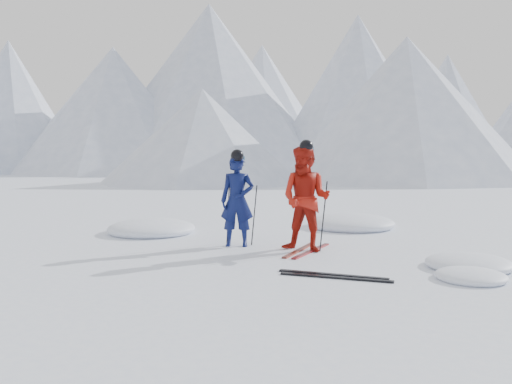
% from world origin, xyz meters
% --- Properties ---
extents(ground, '(160.00, 160.00, 0.00)m').
position_xyz_m(ground, '(0.00, 0.00, 0.00)').
color(ground, white).
rests_on(ground, ground).
extents(skier_blue, '(0.78, 0.66, 1.82)m').
position_xyz_m(skier_blue, '(-1.90, 0.50, 0.91)').
color(skier_blue, '#0B1343').
rests_on(skier_blue, ground).
extents(skier_red, '(1.00, 0.79, 2.00)m').
position_xyz_m(skier_red, '(-0.47, 0.61, 1.00)').
color(skier_red, '#A8180D').
rests_on(skier_red, ground).
extents(pole_blue_left, '(0.12, 0.09, 1.21)m').
position_xyz_m(pole_blue_left, '(-2.20, 0.65, 0.61)').
color(pole_blue_left, black).
rests_on(pole_blue_left, ground).
extents(pole_blue_right, '(0.12, 0.07, 1.21)m').
position_xyz_m(pole_blue_right, '(-1.65, 0.75, 0.61)').
color(pole_blue_right, black).
rests_on(pole_blue_right, ground).
extents(pole_red_left, '(0.13, 0.10, 1.33)m').
position_xyz_m(pole_red_left, '(-0.77, 0.86, 0.67)').
color(pole_red_left, black).
rests_on(pole_red_left, ground).
extents(pole_red_right, '(0.13, 0.09, 1.33)m').
position_xyz_m(pole_red_right, '(-0.17, 0.76, 0.67)').
color(pole_red_right, black).
rests_on(pole_red_right, ground).
extents(ski_worn_left, '(0.20, 1.70, 0.03)m').
position_xyz_m(ski_worn_left, '(-0.59, 0.61, 0.01)').
color(ski_worn_left, black).
rests_on(ski_worn_left, ground).
extents(ski_worn_right, '(0.10, 1.70, 0.03)m').
position_xyz_m(ski_worn_right, '(-0.35, 0.61, 0.01)').
color(ski_worn_right, black).
rests_on(ski_worn_right, ground).
extents(ski_loose_a, '(1.70, 0.27, 0.03)m').
position_xyz_m(ski_loose_a, '(0.65, -1.08, 0.01)').
color(ski_loose_a, black).
rests_on(ski_loose_a, ground).
extents(ski_loose_b, '(1.70, 0.33, 0.03)m').
position_xyz_m(ski_loose_b, '(0.75, -1.23, 0.01)').
color(ski_loose_b, black).
rests_on(ski_loose_b, ground).
extents(snow_lumps, '(8.66, 6.04, 0.47)m').
position_xyz_m(snow_lumps, '(-1.57, 2.27, 0.00)').
color(snow_lumps, white).
rests_on(snow_lumps, ground).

